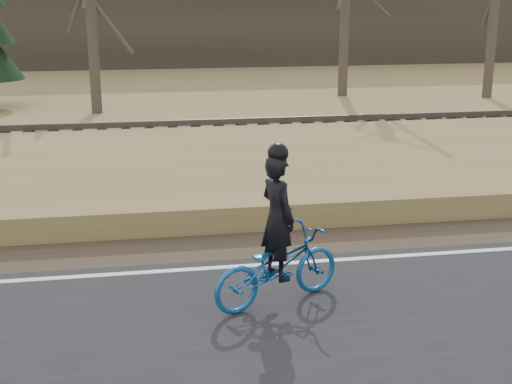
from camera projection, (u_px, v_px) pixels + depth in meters
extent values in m
plane|color=#92734A|center=(168.00, 280.00, 10.10)|extent=(120.00, 120.00, 0.00)
cube|color=black|center=(181.00, 367.00, 7.72)|extent=(120.00, 6.00, 0.06)
cube|color=silver|center=(168.00, 271.00, 10.27)|extent=(120.00, 0.12, 0.01)
cube|color=#473A2B|center=(164.00, 250.00, 11.23)|extent=(120.00, 1.60, 0.04)
cube|color=#92734A|center=(157.00, 187.00, 14.02)|extent=(120.00, 5.00, 0.44)
cube|color=slate|center=(151.00, 147.00, 17.62)|extent=(120.00, 3.00, 0.45)
cube|color=black|center=(150.00, 135.00, 17.54)|extent=(120.00, 2.40, 0.14)
cube|color=brown|center=(151.00, 135.00, 16.81)|extent=(120.00, 0.07, 0.15)
cube|color=brown|center=(149.00, 124.00, 18.18)|extent=(120.00, 0.07, 0.15)
cube|color=#383328|center=(136.00, 8.00, 37.70)|extent=(120.00, 4.00, 6.00)
imported|color=#155294|center=(277.00, 267.00, 9.14)|extent=(1.97, 1.34, 0.98)
imported|color=black|center=(278.00, 217.00, 8.95)|extent=(0.59, 0.69, 1.61)
sphere|color=black|center=(278.00, 153.00, 8.73)|extent=(0.26, 0.26, 0.26)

